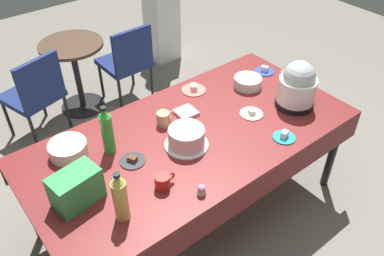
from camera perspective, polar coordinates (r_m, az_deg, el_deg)
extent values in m
plane|color=slate|center=(3.15, 0.00, -11.38)|extent=(9.00, 9.00, 0.00)
cube|color=maroon|center=(2.63, 0.00, -1.18)|extent=(2.20, 1.10, 0.04)
cylinder|color=black|center=(3.27, 19.56, -3.17)|extent=(0.06, 0.06, 0.71)
cylinder|color=black|center=(2.92, -22.29, -10.08)|extent=(0.06, 0.06, 0.71)
cylinder|color=black|center=(3.69, 7.95, 4.40)|extent=(0.06, 0.06, 0.71)
cube|color=maroon|center=(2.43, 8.12, -9.70)|extent=(2.20, 0.01, 0.18)
cube|color=maroon|center=(3.06, -6.35, 2.42)|extent=(2.20, 0.01, 0.18)
cylinder|color=silver|center=(2.53, -0.79, -2.40)|extent=(0.28, 0.28, 0.01)
cylinder|color=beige|center=(2.49, -0.80, -1.32)|extent=(0.23, 0.23, 0.11)
cylinder|color=silver|center=(2.45, -0.82, -0.24)|extent=(0.23, 0.23, 0.01)
cylinder|color=black|center=(2.96, 14.43, 3.56)|extent=(0.28, 0.28, 0.04)
cylinder|color=white|center=(2.90, 14.77, 5.32)|extent=(0.27, 0.27, 0.18)
sphere|color=#B2BCC1|center=(2.85, 15.12, 7.11)|extent=(0.23, 0.23, 0.23)
cylinder|color=#B2C6BC|center=(3.09, 7.99, 6.54)|extent=(0.21, 0.21, 0.08)
cylinder|color=silver|center=(2.56, -17.34, -2.90)|extent=(0.24, 0.24, 0.09)
cylinder|color=beige|center=(2.82, 8.51, 2.04)|extent=(0.16, 0.16, 0.01)
cube|color=white|center=(2.81, 8.55, 2.38)|extent=(0.06, 0.07, 0.03)
cylinder|color=#2D4CB2|center=(3.32, 10.33, 8.02)|extent=(0.16, 0.16, 0.01)
cube|color=beige|center=(3.31, 10.38, 8.39)|extent=(0.06, 0.07, 0.04)
cylinder|color=#E07266|center=(3.03, 0.25, 5.48)|extent=(0.18, 0.18, 0.01)
cube|color=beige|center=(3.02, 0.25, 5.88)|extent=(0.07, 0.08, 0.04)
cylinder|color=teal|center=(2.66, 13.06, -1.31)|extent=(0.15, 0.15, 0.01)
cube|color=white|center=(2.64, 13.14, -0.88)|extent=(0.06, 0.05, 0.04)
cylinder|color=#2D2D33|center=(2.45, -8.52, -4.69)|extent=(0.16, 0.16, 0.01)
cube|color=brown|center=(2.44, -8.56, -4.36)|extent=(0.06, 0.07, 0.03)
cylinder|color=beige|center=(3.26, 12.84, 7.27)|extent=(0.05, 0.05, 0.03)
sphere|color=pink|center=(3.25, 12.91, 7.70)|extent=(0.05, 0.05, 0.05)
cylinder|color=beige|center=(2.32, -10.82, -7.66)|extent=(0.05, 0.05, 0.03)
sphere|color=#6BC6B2|center=(2.30, -10.90, -7.17)|extent=(0.05, 0.05, 0.05)
cylinder|color=beige|center=(2.23, 1.38, -9.17)|extent=(0.05, 0.05, 0.03)
sphere|color=pink|center=(2.21, 1.39, -8.67)|extent=(0.05, 0.05, 0.05)
cylinder|color=green|center=(2.46, -12.01, -0.87)|extent=(0.07, 0.07, 0.27)
cone|color=green|center=(2.36, -12.52, 2.10)|extent=(0.07, 0.07, 0.05)
cylinder|color=black|center=(2.34, -12.63, 2.77)|extent=(0.03, 0.03, 0.02)
cylinder|color=gold|center=(2.08, -10.19, -10.21)|extent=(0.08, 0.08, 0.25)
cone|color=gold|center=(1.97, -10.68, -7.33)|extent=(0.07, 0.07, 0.05)
cylinder|color=black|center=(1.94, -10.80, -6.64)|extent=(0.04, 0.04, 0.02)
cylinder|color=tan|center=(2.68, -4.14, 1.35)|extent=(0.09, 0.09, 0.10)
torus|color=tan|center=(2.70, -3.16, 1.89)|extent=(0.06, 0.01, 0.06)
cylinder|color=#B2231E|center=(2.25, -4.27, -7.67)|extent=(0.09, 0.09, 0.09)
torus|color=#B2231E|center=(2.27, -3.10, -6.96)|extent=(0.06, 0.01, 0.06)
cube|color=#338C4C|center=(2.23, -16.29, -8.24)|extent=(0.28, 0.20, 0.20)
cube|color=pink|center=(2.79, -0.87, 2.26)|extent=(0.15, 0.15, 0.02)
cube|color=navy|center=(3.83, -21.99, 4.34)|extent=(0.55, 0.55, 0.05)
cube|color=navy|center=(3.57, -20.96, 6.30)|extent=(0.41, 0.15, 0.40)
cylinder|color=black|center=(4.17, -20.76, 3.87)|extent=(0.04, 0.04, 0.40)
cylinder|color=black|center=(4.02, -24.92, 1.24)|extent=(0.04, 0.04, 0.40)
cylinder|color=black|center=(3.90, -17.40, 2.09)|extent=(0.04, 0.04, 0.40)
cylinder|color=black|center=(3.74, -21.73, -0.80)|extent=(0.04, 0.04, 0.40)
cube|color=navy|center=(4.11, -9.72, 9.24)|extent=(0.45, 0.45, 0.05)
cube|color=navy|center=(3.85, -8.49, 11.04)|extent=(0.42, 0.05, 0.40)
cylinder|color=black|center=(4.45, -8.62, 8.45)|extent=(0.03, 0.03, 0.40)
cylinder|color=black|center=(4.30, -12.89, 6.70)|extent=(0.03, 0.03, 0.40)
cylinder|color=black|center=(4.17, -5.78, 6.46)|extent=(0.03, 0.03, 0.40)
cylinder|color=black|center=(4.01, -10.24, 4.53)|extent=(0.03, 0.03, 0.40)
cylinder|color=#473323|center=(3.94, -17.00, 11.35)|extent=(0.60, 0.60, 0.03)
cylinder|color=black|center=(4.11, -16.10, 7.05)|extent=(0.06, 0.06, 0.67)
cylinder|color=black|center=(4.29, -15.30, 3.15)|extent=(0.44, 0.44, 0.02)
cube|color=silver|center=(4.86, -4.37, 14.82)|extent=(0.32, 0.32, 0.90)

